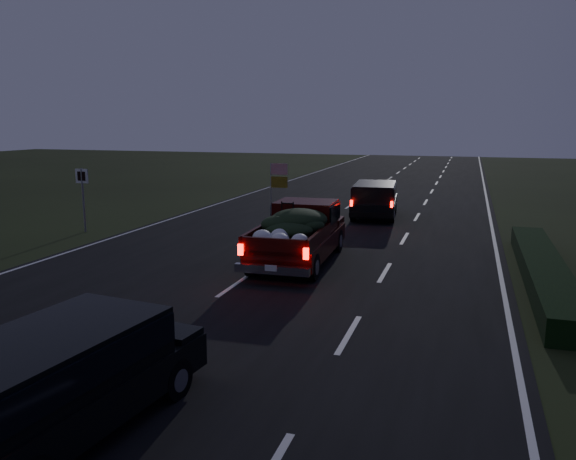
% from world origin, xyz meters
% --- Properties ---
extents(ground, '(120.00, 120.00, 0.00)m').
position_xyz_m(ground, '(0.00, 0.00, 0.00)').
color(ground, black).
rests_on(ground, ground).
extents(road_asphalt, '(14.00, 120.00, 0.02)m').
position_xyz_m(road_asphalt, '(0.00, 0.00, 0.01)').
color(road_asphalt, black).
rests_on(road_asphalt, ground).
extents(hedge_row, '(1.00, 10.00, 0.60)m').
position_xyz_m(hedge_row, '(7.80, 3.00, 0.30)').
color(hedge_row, black).
rests_on(hedge_row, ground).
extents(route_sign, '(0.55, 0.08, 2.50)m').
position_xyz_m(route_sign, '(-8.50, 5.00, 1.66)').
color(route_sign, gray).
rests_on(route_sign, ground).
extents(pickup_truck, '(2.17, 5.23, 2.70)m').
position_xyz_m(pickup_truck, '(0.89, 2.95, 1.01)').
color(pickup_truck, '#400B08').
rests_on(pickup_truck, ground).
extents(lead_suv, '(2.24, 4.57, 1.27)m').
position_xyz_m(lead_suv, '(1.76, 11.89, 0.96)').
color(lead_suv, black).
rests_on(lead_suv, ground).
extents(rear_suv, '(2.25, 4.49, 1.24)m').
position_xyz_m(rear_suv, '(0.61, -7.39, 0.94)').
color(rear_suv, black).
rests_on(rear_suv, ground).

